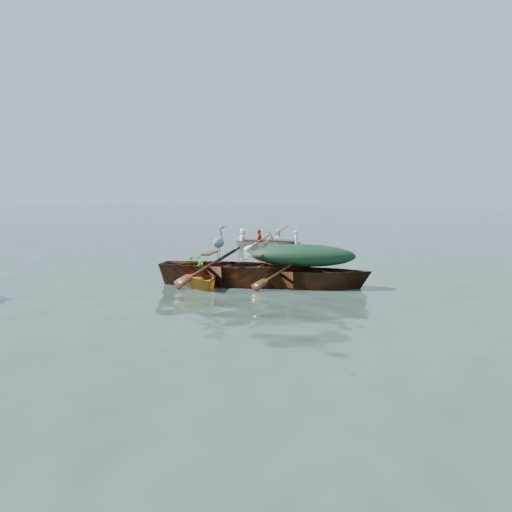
{
  "coord_description": "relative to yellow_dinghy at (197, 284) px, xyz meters",
  "views": [
    {
      "loc": [
        6.92,
        -8.07,
        2.17
      ],
      "look_at": [
        0.3,
        3.48,
        0.5
      ],
      "focal_mm": 35.0,
      "sensor_mm": 36.0,
      "label": 1
    }
  ],
  "objects": [
    {
      "name": "thwart_benches",
      "position": [
        0.85,
        0.35,
        0.63
      ],
      "size": [
        2.69,
        1.71,
        0.04
      ],
      "primitive_type": null,
      "rotation": [
        0.0,
        0.0,
        1.9
      ],
      "color": "#4B2711",
      "rests_on": "open_wooden_boat"
    },
    {
      "name": "rowers",
      "position": [
        -1.98,
        7.31,
        0.78
      ],
      "size": [
        2.66,
        1.57,
        0.76
      ],
      "primitive_type": "imported",
      "rotation": [
        0.0,
        0.0,
        1.83
      ],
      "color": "silver",
      "rests_on": "rowed_boat"
    },
    {
      "name": "oars",
      "position": [
        -1.98,
        7.31,
        0.43
      ],
      "size": [
        1.24,
        2.67,
        0.06
      ],
      "primitive_type": null,
      "rotation": [
        0.0,
        0.0,
        1.83
      ],
      "color": "#A6623E",
      "rests_on": "rowed_boat"
    },
    {
      "name": "green_tarp_boat",
      "position": [
        2.37,
        0.9,
        0.0
      ],
      "size": [
        4.59,
        2.78,
        1.03
      ],
      "primitive_type": "imported",
      "rotation": [
        0.0,
        0.0,
        1.92
      ],
      "color": "#462210",
      "rests_on": "ground"
    },
    {
      "name": "heron",
      "position": [
        0.32,
        0.45,
        0.84
      ],
      "size": [
        0.49,
        0.47,
        0.92
      ],
      "primitive_type": null,
      "rotation": [
        0.0,
        0.0,
        0.85
      ],
      "color": "#96999E",
      "rests_on": "yellow_dinghy"
    },
    {
      "name": "green_tarp_cover",
      "position": [
        2.37,
        0.9,
        0.77
      ],
      "size": [
        2.53,
        1.53,
        0.52
      ],
      "primitive_type": "ellipsoid",
      "rotation": [
        0.0,
        0.0,
        1.92
      ],
      "color": "#183B23",
      "rests_on": "green_tarp_boat"
    },
    {
      "name": "ground",
      "position": [
        0.19,
        -1.49,
        0.0
      ],
      "size": [
        140.0,
        140.0,
        0.0
      ],
      "primitive_type": "plane",
      "color": "#3A5246",
      "rests_on": "ground"
    },
    {
      "name": "open_wooden_boat",
      "position": [
        0.85,
        0.35,
        0.0
      ],
      "size": [
        5.27,
        3.13,
        1.22
      ],
      "primitive_type": "imported",
      "rotation": [
        0.0,
        0.0,
        1.9
      ],
      "color": "#5B2916",
      "rests_on": "ground"
    },
    {
      "name": "yellow_dinghy",
      "position": [
        0.0,
        0.0,
        0.0
      ],
      "size": [
        3.0,
        2.84,
        0.76
      ],
      "primitive_type": "imported",
      "rotation": [
        0.0,
        0.0,
        0.85
      ],
      "color": "gold",
      "rests_on": "ground"
    },
    {
      "name": "dinghy_weeds",
      "position": [
        -0.4,
        0.38,
        0.68
      ],
      "size": [
        1.14,
        1.12,
        0.6
      ],
      "primitive_type": "imported",
      "rotation": [
        0.0,
        0.0,
        0.85
      ],
      "color": "#20671B",
      "rests_on": "yellow_dinghy"
    },
    {
      "name": "rowed_boat",
      "position": [
        -1.98,
        7.31,
        0.0
      ],
      "size": [
        3.72,
        1.94,
        0.81
      ],
      "primitive_type": "imported",
      "rotation": [
        0.0,
        0.0,
        1.83
      ],
      "color": "silver",
      "rests_on": "ground"
    }
  ]
}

